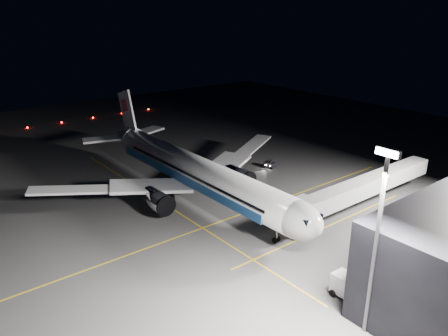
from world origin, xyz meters
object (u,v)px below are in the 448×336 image
floodlight_mast_south (378,229)px  baggage_tug (269,164)px  jet_bridge (361,188)px  safety_cone_c (219,194)px  service_truck (354,290)px  safety_cone_a (236,184)px  airliner (193,171)px  safety_cone_b (242,178)px

floodlight_mast_south → baggage_tug: bearing=147.4°
jet_bridge → safety_cone_c: size_ratio=57.67×
jet_bridge → baggage_tug: (-25.76, 3.94, -3.80)m
jet_bridge → safety_cone_c: jet_bridge is taller
service_truck → baggage_tug: service_truck is taller
safety_cone_a → safety_cone_c: 6.12m
airliner → baggage_tug: airliner is taller
safety_cone_a → safety_cone_b: bearing=118.3°
jet_bridge → safety_cone_c: bearing=-145.7°
airliner → safety_cone_b: (-1.17, 12.84, -4.88)m
floodlight_mast_south → safety_cone_c: floodlight_mast_south is taller
baggage_tug → safety_cone_c: baggage_tug is taller
safety_cone_a → jet_bridge: bearing=20.1°
airliner → safety_cone_b: bearing=95.2°
service_truck → safety_cone_a: (-36.78, 12.64, -1.29)m
safety_cone_a → safety_cone_c: (1.98, -5.79, 0.02)m
safety_cone_b → safety_cone_c: bearing=-67.7°
service_truck → safety_cone_b: size_ratio=10.37×
service_truck → safety_cone_a: service_truck is taller
service_truck → baggage_tug: 47.02m
baggage_tug → service_truck: bearing=-51.1°
jet_bridge → safety_cone_a: bearing=-159.9°
baggage_tug → floodlight_mast_south: bearing=-51.8°
airliner → safety_cone_a: bearing=87.3°
safety_cone_b → safety_cone_c: (3.62, -8.84, 0.02)m
jet_bridge → service_truck: 25.43m
airliner → baggage_tug: bearing=96.9°
floodlight_mast_south → service_truck: bearing=140.4°
airliner → baggage_tug: size_ratio=21.95×
jet_bridge → floodlight_mast_south: floodlight_mast_south is taller
baggage_tug → jet_bridge: bearing=-27.9°
safety_cone_c → safety_cone_a: bearing=108.9°
floodlight_mast_south → baggage_tug: (-43.76, 28.01, -11.59)m
airliner → safety_cone_c: bearing=58.5°
airliner → jet_bridge: 29.31m
airliner → safety_cone_c: 6.76m
service_truck → safety_cone_c: size_ratio=9.74×
floodlight_mast_south → safety_cone_b: floodlight_mast_south is taller
floodlight_mast_south → safety_cone_a: floodlight_mast_south is taller
floodlight_mast_south → baggage_tug: floodlight_mast_south is taller
jet_bridge → safety_cone_b: bearing=-167.9°
airliner → jet_bridge: bearing=38.0°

